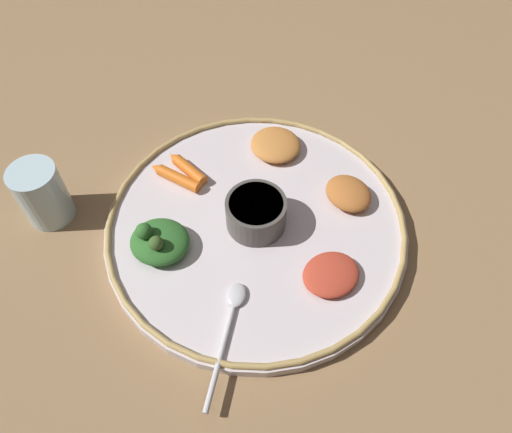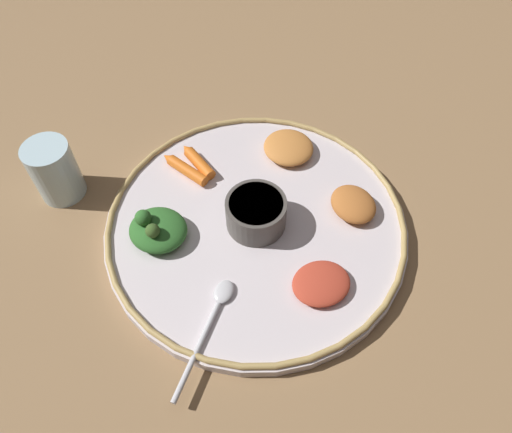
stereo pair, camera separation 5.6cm
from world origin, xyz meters
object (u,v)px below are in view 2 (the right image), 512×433
Objects in this scene: spoon at (212,318)px; drinking_glass at (56,174)px; greens_pile at (157,229)px; carrot_near_spoon at (197,161)px; center_bowl at (256,212)px; carrot_outer at (185,169)px.

drinking_glass is (-0.25, 0.19, 0.02)m from spoon.
greens_pile reaches higher than carrot_near_spoon.
spoon is at bearing -52.02° from greens_pile.
spoon is at bearing -37.43° from drinking_glass.
center_bowl is 0.14m from carrot_outer.
carrot_outer is (-0.07, 0.23, 0.00)m from spoon.
drinking_glass reaches higher than carrot_outer.
greens_pile is 1.07× the size of drinking_glass.
spoon is 0.24m from carrot_outer.
carrot_near_spoon is (0.03, 0.13, -0.01)m from greens_pile.
greens_pile is 0.18m from drinking_glass.
carrot_outer is at bearing 143.88° from center_bowl.
spoon is 0.15m from greens_pile.
greens_pile reaches higher than center_bowl.
carrot_outer is at bearing 11.99° from drinking_glass.
center_bowl is 0.15m from spoon.
center_bowl is 0.85× the size of greens_pile.
spoon is 1.73× the size of drinking_glass.
center_bowl is 0.52× the size of spoon.
carrot_near_spoon is at bearing 15.59° from drinking_glass.
carrot_outer reaches higher than spoon.
center_bowl is at bearing -45.71° from carrot_near_spoon.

